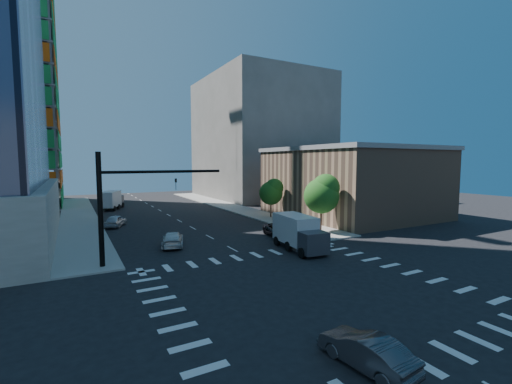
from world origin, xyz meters
TOP-DOWN VIEW (x-y plane):
  - ground at (0.00, 0.00)m, footprint 160.00×160.00m
  - road_markings at (0.00, 0.00)m, footprint 20.00×20.00m
  - sidewalk_ne at (12.50, 40.00)m, footprint 5.00×60.00m
  - sidewalk_nw at (-12.50, 40.00)m, footprint 5.00×60.00m
  - commercial_building at (25.00, 22.00)m, footprint 20.50×22.50m
  - bg_building_ne at (27.00, 55.00)m, footprint 24.00×30.00m
  - signal_mast_nw at (-10.00, 11.50)m, footprint 10.20×0.40m
  - tree_south at (12.63, 13.90)m, footprint 4.16×4.16m
  - tree_north at (12.93, 25.90)m, footprint 3.54×3.52m
  - car_nb_far at (6.94, 14.48)m, footprint 3.30×5.53m
  - car_sb_near at (-4.73, 15.85)m, footprint 3.37×5.29m
  - car_sb_mid at (-8.50, 29.65)m, footprint 3.50×4.88m
  - car_sb_cross at (-3.19, -8.00)m, footprint 1.89×4.33m
  - box_truck_near at (5.38, 8.37)m, footprint 3.27×6.41m
  - box_truck_far at (-7.07, 47.65)m, footprint 4.88×6.73m

SIDE VIEW (x-z plane):
  - ground at x=0.00m, z-range 0.00..0.00m
  - road_markings at x=0.00m, z-range 0.00..0.01m
  - sidewalk_ne at x=12.50m, z-range 0.00..0.15m
  - sidewalk_nw at x=-12.50m, z-range 0.00..0.15m
  - car_sb_cross at x=-3.19m, z-range 0.00..1.38m
  - car_sb_near at x=-4.73m, z-range 0.00..1.43m
  - car_nb_far at x=6.94m, z-range 0.00..1.44m
  - car_sb_mid at x=-8.50m, z-range 0.00..1.54m
  - box_truck_near at x=5.38m, z-range -0.19..3.05m
  - box_truck_far at x=-7.07m, z-range -0.19..3.06m
  - tree_north at x=12.93m, z-range 1.10..6.88m
  - tree_south at x=12.63m, z-range 1.27..8.10m
  - commercial_building at x=25.00m, z-range 0.01..10.61m
  - signal_mast_nw at x=-10.00m, z-range 0.99..9.99m
  - bg_building_ne at x=27.00m, z-range 0.00..28.00m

